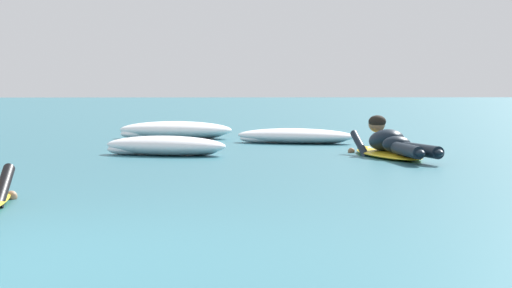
# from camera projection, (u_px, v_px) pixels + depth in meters

# --- Properties ---
(ground_plane) EXTENTS (120.00, 120.00, 0.00)m
(ground_plane) POSITION_uv_depth(u_px,v_px,m) (128.00, 145.00, 15.08)
(ground_plane) COLOR #2D6B7A
(surfer_far) EXTENTS (0.78, 2.63, 0.55)m
(surfer_far) POSITION_uv_depth(u_px,v_px,m) (391.00, 146.00, 12.38)
(surfer_far) COLOR yellow
(surfer_far) RESTS_ON ground
(whitewater_front) EXTENTS (1.96, 1.40, 0.22)m
(whitewater_front) POSITION_uv_depth(u_px,v_px,m) (296.00, 136.00, 15.45)
(whitewater_front) COLOR white
(whitewater_front) RESTS_ON ground
(whitewater_mid_left) EXTENTS (1.97, 1.18, 0.28)m
(whitewater_mid_left) POSITION_uv_depth(u_px,v_px,m) (176.00, 131.00, 16.80)
(whitewater_mid_left) COLOR white
(whitewater_mid_left) RESTS_ON ground
(whitewater_back) EXTENTS (1.72, 1.24, 0.24)m
(whitewater_back) POSITION_uv_depth(u_px,v_px,m) (166.00, 146.00, 12.81)
(whitewater_back) COLOR white
(whitewater_back) RESTS_ON ground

